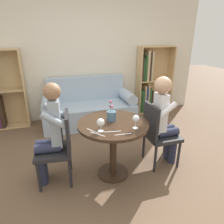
{
  "coord_description": "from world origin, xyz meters",
  "views": [
    {
      "loc": [
        -0.63,
        -2.09,
        1.75
      ],
      "look_at": [
        0.0,
        0.05,
        0.87
      ],
      "focal_mm": 32.0,
      "sensor_mm": 36.0,
      "label": 1
    }
  ],
  "objects_px": {
    "couch": "(89,108)",
    "person_left": "(50,133)",
    "chair_right": "(158,132)",
    "person_right": "(165,118)",
    "bookshelf_right": "(149,82)",
    "flower_vase": "(111,115)",
    "wine_glass_right": "(136,119)",
    "wine_glass_left": "(101,123)",
    "chair_left": "(59,145)"
  },
  "relations": [
    {
      "from": "couch",
      "to": "person_left",
      "type": "distance_m",
      "value": 1.83
    },
    {
      "from": "chair_right",
      "to": "person_right",
      "type": "relative_size",
      "value": 0.72
    },
    {
      "from": "couch",
      "to": "bookshelf_right",
      "type": "relative_size",
      "value": 1.21
    },
    {
      "from": "chair_right",
      "to": "flower_vase",
      "type": "bearing_deg",
      "value": 88.48
    },
    {
      "from": "couch",
      "to": "wine_glass_right",
      "type": "relative_size",
      "value": 11.33
    },
    {
      "from": "person_right",
      "to": "wine_glass_left",
      "type": "height_order",
      "value": "person_right"
    },
    {
      "from": "chair_right",
      "to": "wine_glass_right",
      "type": "distance_m",
      "value": 0.64
    },
    {
      "from": "chair_right",
      "to": "chair_left",
      "type": "bearing_deg",
      "value": 88.52
    },
    {
      "from": "chair_left",
      "to": "flower_vase",
      "type": "xyz_separation_m",
      "value": [
        0.65,
        -0.01,
        0.32
      ]
    },
    {
      "from": "chair_right",
      "to": "wine_glass_left",
      "type": "distance_m",
      "value": 0.95
    },
    {
      "from": "person_left",
      "to": "flower_vase",
      "type": "xyz_separation_m",
      "value": [
        0.74,
        -0.02,
        0.16
      ]
    },
    {
      "from": "person_left",
      "to": "wine_glass_left",
      "type": "xyz_separation_m",
      "value": [
        0.55,
        -0.27,
        0.19
      ]
    },
    {
      "from": "person_left",
      "to": "flower_vase",
      "type": "bearing_deg",
      "value": 92.65
    },
    {
      "from": "bookshelf_right",
      "to": "wine_glass_left",
      "type": "bearing_deg",
      "value": -127.47
    },
    {
      "from": "person_left",
      "to": "wine_glass_right",
      "type": "relative_size",
      "value": 7.87
    },
    {
      "from": "person_right",
      "to": "wine_glass_right",
      "type": "distance_m",
      "value": 0.63
    },
    {
      "from": "chair_right",
      "to": "person_left",
      "type": "xyz_separation_m",
      "value": [
        -1.39,
        0.04,
        0.17
      ]
    },
    {
      "from": "couch",
      "to": "person_left",
      "type": "height_order",
      "value": "person_left"
    },
    {
      "from": "bookshelf_right",
      "to": "flower_vase",
      "type": "distance_m",
      "value": 2.43
    },
    {
      "from": "bookshelf_right",
      "to": "flower_vase",
      "type": "xyz_separation_m",
      "value": [
        -1.48,
        -1.92,
        0.12
      ]
    },
    {
      "from": "couch",
      "to": "wine_glass_right",
      "type": "bearing_deg",
      "value": -84.14
    },
    {
      "from": "wine_glass_right",
      "to": "bookshelf_right",
      "type": "bearing_deg",
      "value": 60.12
    },
    {
      "from": "wine_glass_right",
      "to": "chair_right",
      "type": "bearing_deg",
      "value": 31.25
    },
    {
      "from": "couch",
      "to": "chair_right",
      "type": "xyz_separation_m",
      "value": [
        0.65,
        -1.67,
        0.18
      ]
    },
    {
      "from": "flower_vase",
      "to": "wine_glass_left",
      "type": "bearing_deg",
      "value": -127.41
    },
    {
      "from": "bookshelf_right",
      "to": "chair_left",
      "type": "height_order",
      "value": "bookshelf_right"
    },
    {
      "from": "person_right",
      "to": "couch",
      "type": "bearing_deg",
      "value": 23.48
    },
    {
      "from": "person_left",
      "to": "wine_glass_left",
      "type": "height_order",
      "value": "person_left"
    },
    {
      "from": "couch",
      "to": "chair_right",
      "type": "distance_m",
      "value": 1.81
    },
    {
      "from": "bookshelf_right",
      "to": "wine_glass_left",
      "type": "height_order",
      "value": "bookshelf_right"
    },
    {
      "from": "person_left",
      "to": "flower_vase",
      "type": "distance_m",
      "value": 0.75
    },
    {
      "from": "chair_right",
      "to": "person_right",
      "type": "distance_m",
      "value": 0.21
    },
    {
      "from": "chair_right",
      "to": "flower_vase",
      "type": "xyz_separation_m",
      "value": [
        -0.66,
        0.01,
        0.32
      ]
    },
    {
      "from": "person_right",
      "to": "wine_glass_right",
      "type": "xyz_separation_m",
      "value": [
        -0.54,
        -0.28,
        0.17
      ]
    },
    {
      "from": "wine_glass_right",
      "to": "person_right",
      "type": "bearing_deg",
      "value": 27.13
    },
    {
      "from": "chair_right",
      "to": "flower_vase",
      "type": "relative_size",
      "value": 3.39
    },
    {
      "from": "couch",
      "to": "wine_glass_left",
      "type": "distance_m",
      "value": 1.99
    },
    {
      "from": "person_right",
      "to": "flower_vase",
      "type": "relative_size",
      "value": 4.74
    },
    {
      "from": "wine_glass_left",
      "to": "bookshelf_right",
      "type": "bearing_deg",
      "value": 52.53
    },
    {
      "from": "person_right",
      "to": "wine_glass_left",
      "type": "xyz_separation_m",
      "value": [
        -0.93,
        -0.24,
        0.16
      ]
    },
    {
      "from": "person_right",
      "to": "wine_glass_left",
      "type": "distance_m",
      "value": 0.97
    },
    {
      "from": "person_left",
      "to": "wine_glass_right",
      "type": "bearing_deg",
      "value": 76.16
    },
    {
      "from": "couch",
      "to": "chair_left",
      "type": "bearing_deg",
      "value": -111.62
    },
    {
      "from": "person_left",
      "to": "person_right",
      "type": "relative_size",
      "value": 1.0
    },
    {
      "from": "bookshelf_right",
      "to": "person_left",
      "type": "distance_m",
      "value": 2.92
    },
    {
      "from": "person_left",
      "to": "person_right",
      "type": "height_order",
      "value": "person_left"
    },
    {
      "from": "bookshelf_right",
      "to": "chair_left",
      "type": "relative_size",
      "value": 1.66
    },
    {
      "from": "couch",
      "to": "flower_vase",
      "type": "distance_m",
      "value": 1.74
    },
    {
      "from": "couch",
      "to": "wine_glass_right",
      "type": "distance_m",
      "value": 2.04
    },
    {
      "from": "person_right",
      "to": "bookshelf_right",
      "type": "bearing_deg",
      "value": -21.05
    }
  ]
}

